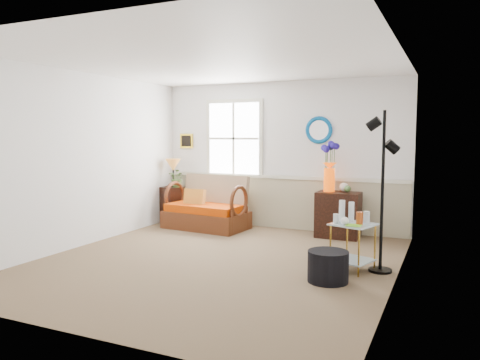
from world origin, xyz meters
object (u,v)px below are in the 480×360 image
at_px(loveseat, 206,202).
at_px(lamp_stand, 172,205).
at_px(floor_lamp, 382,192).
at_px(cabinet, 338,215).
at_px(side_table, 353,247).
at_px(ottoman, 328,266).

bearing_deg(loveseat, lamp_stand, 169.48).
distance_m(loveseat, floor_lamp, 3.57).
distance_m(lamp_stand, cabinet, 3.18).
height_order(cabinet, side_table, cabinet).
distance_m(lamp_stand, floor_lamp, 4.48).
height_order(side_table, floor_lamp, floor_lamp).
height_order(loveseat, side_table, loveseat).
bearing_deg(floor_lamp, lamp_stand, 159.50).
bearing_deg(loveseat, floor_lamp, -18.90).
relative_size(cabinet, ottoman, 1.60).
bearing_deg(side_table, lamp_stand, 154.51).
xyz_separation_m(side_table, floor_lamp, (0.32, 0.09, 0.69)).
xyz_separation_m(loveseat, side_table, (2.89, -1.55, -0.18)).
distance_m(cabinet, floor_lamp, 2.03).
bearing_deg(floor_lamp, cabinet, 120.03).
relative_size(loveseat, side_table, 2.45).
relative_size(lamp_stand, floor_lamp, 0.35).
distance_m(lamp_stand, ottoman, 4.31).
relative_size(loveseat, lamp_stand, 2.11).
relative_size(floor_lamp, ottoman, 4.23).
relative_size(loveseat, floor_lamp, 0.73).
distance_m(cabinet, side_table, 1.89).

